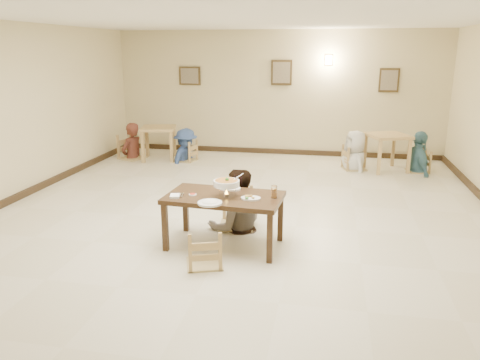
% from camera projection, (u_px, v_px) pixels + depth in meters
% --- Properties ---
extents(floor, '(10.00, 10.00, 0.00)m').
position_uv_depth(floor, '(237.00, 222.00, 7.10)').
color(floor, beige).
rests_on(floor, ground).
extents(ceiling, '(10.00, 10.00, 0.00)m').
position_uv_depth(ceiling, '(237.00, 14.00, 6.29)').
color(ceiling, white).
rests_on(ceiling, wall_back).
extents(wall_back, '(10.00, 0.00, 10.00)m').
position_uv_depth(wall_back, '(277.00, 93.00, 11.42)').
color(wall_back, beige).
rests_on(wall_back, floor).
extents(wall_front, '(10.00, 0.00, 10.00)m').
position_uv_depth(wall_front, '(2.00, 303.00, 1.97)').
color(wall_front, beige).
rests_on(wall_front, floor).
extents(baseboard_back, '(8.00, 0.06, 0.12)m').
position_uv_depth(baseboard_back, '(276.00, 151.00, 11.78)').
color(baseboard_back, '#312214').
rests_on(baseboard_back, floor).
extents(baseboard_left, '(0.06, 10.00, 0.12)m').
position_uv_depth(baseboard_left, '(4.00, 203.00, 7.81)').
color(baseboard_left, '#312214').
rests_on(baseboard_left, floor).
extents(picture_a, '(0.55, 0.04, 0.45)m').
position_uv_depth(picture_a, '(190.00, 76.00, 11.68)').
color(picture_a, '#3C2D18').
rests_on(picture_a, wall_back).
extents(picture_b, '(0.50, 0.04, 0.60)m').
position_uv_depth(picture_b, '(282.00, 73.00, 11.23)').
color(picture_b, '#3C2D18').
rests_on(picture_b, wall_back).
extents(picture_c, '(0.45, 0.04, 0.55)m').
position_uv_depth(picture_c, '(389.00, 80.00, 10.81)').
color(picture_c, '#3C2D18').
rests_on(picture_c, wall_back).
extents(wall_sconce, '(0.16, 0.05, 0.22)m').
position_uv_depth(wall_sconce, '(329.00, 60.00, 10.95)').
color(wall_sconce, '#FFD88C').
rests_on(wall_sconce, wall_back).
extents(main_table, '(1.55, 0.95, 0.70)m').
position_uv_depth(main_table, '(224.00, 201.00, 6.10)').
color(main_table, '#3C2614').
rests_on(main_table, floor).
extents(chair_far, '(0.50, 0.50, 1.07)m').
position_uv_depth(chair_far, '(237.00, 192.00, 6.81)').
color(chair_far, tan).
rests_on(chair_far, floor).
extents(chair_near, '(0.43, 0.43, 0.91)m').
position_uv_depth(chair_near, '(204.00, 230.00, 5.58)').
color(chair_near, tan).
rests_on(chair_near, floor).
extents(main_diner, '(1.05, 0.95, 1.78)m').
position_uv_depth(main_diner, '(237.00, 169.00, 6.65)').
color(main_diner, gray).
rests_on(main_diner, floor).
extents(curry_warmer, '(0.38, 0.34, 0.30)m').
position_uv_depth(curry_warmer, '(226.00, 183.00, 5.99)').
color(curry_warmer, silver).
rests_on(curry_warmer, main_table).
extents(rice_plate_far, '(0.30, 0.30, 0.07)m').
position_uv_depth(rice_plate_far, '(230.00, 188.00, 6.35)').
color(rice_plate_far, white).
rests_on(rice_plate_far, main_table).
extents(rice_plate_near, '(0.31, 0.31, 0.07)m').
position_uv_depth(rice_plate_near, '(210.00, 203.00, 5.74)').
color(rice_plate_near, white).
rests_on(rice_plate_near, main_table).
extents(fried_plate, '(0.25, 0.25, 0.06)m').
position_uv_depth(fried_plate, '(251.00, 198.00, 5.93)').
color(fried_plate, white).
rests_on(fried_plate, main_table).
extents(chili_dish, '(0.10, 0.10, 0.02)m').
position_uv_depth(chili_dish, '(193.00, 194.00, 6.09)').
color(chili_dish, white).
rests_on(chili_dish, main_table).
extents(napkin_cutlery, '(0.17, 0.25, 0.03)m').
position_uv_depth(napkin_cutlery, '(175.00, 196.00, 6.01)').
color(napkin_cutlery, white).
rests_on(napkin_cutlery, main_table).
extents(drink_glass, '(0.08, 0.08, 0.16)m').
position_uv_depth(drink_glass, '(274.00, 192.00, 5.97)').
color(drink_glass, white).
rests_on(drink_glass, main_table).
extents(bg_table_left, '(0.94, 0.94, 0.78)m').
position_uv_depth(bg_table_left, '(158.00, 133.00, 11.02)').
color(bg_table_left, tan).
rests_on(bg_table_left, floor).
extents(bg_table_right, '(1.03, 1.03, 0.79)m').
position_uv_depth(bg_table_right, '(388.00, 141.00, 10.00)').
color(bg_table_right, tan).
rests_on(bg_table_right, floor).
extents(bg_chair_ll, '(0.51, 0.51, 1.09)m').
position_uv_depth(bg_chair_ll, '(131.00, 136.00, 11.11)').
color(bg_chair_ll, tan).
rests_on(bg_chair_ll, floor).
extents(bg_chair_lr, '(0.43, 0.43, 0.93)m').
position_uv_depth(bg_chair_lr, '(185.00, 142.00, 10.91)').
color(bg_chair_lr, tan).
rests_on(bg_chair_lr, floor).
extents(bg_chair_rl, '(0.46, 0.46, 0.98)m').
position_uv_depth(bg_chair_rl, '(355.00, 147.00, 10.14)').
color(bg_chair_rl, tan).
rests_on(bg_chair_rl, floor).
extents(bg_chair_rr, '(0.42, 0.42, 0.90)m').
position_uv_depth(bg_chair_rr, '(419.00, 151.00, 9.93)').
color(bg_chair_rr, tan).
rests_on(bg_chair_rr, floor).
extents(bg_diner_a, '(0.61, 0.74, 1.74)m').
position_uv_depth(bg_diner_a, '(130.00, 123.00, 11.03)').
color(bg_diner_a, '#58291F').
rests_on(bg_diner_a, floor).
extents(bg_diner_b, '(0.75, 1.08, 1.54)m').
position_uv_depth(bg_diner_b, '(185.00, 129.00, 10.83)').
color(bg_diner_b, '#3B5894').
rests_on(bg_diner_b, floor).
extents(bg_diner_c, '(0.82, 0.98, 1.71)m').
position_uv_depth(bg_diner_c, '(356.00, 131.00, 10.04)').
color(bg_diner_c, silver).
rests_on(bg_diner_c, floor).
extents(bg_diner_d, '(0.64, 1.10, 1.76)m').
position_uv_depth(bg_diner_d, '(421.00, 131.00, 9.81)').
color(bg_diner_d, teal).
rests_on(bg_diner_d, floor).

